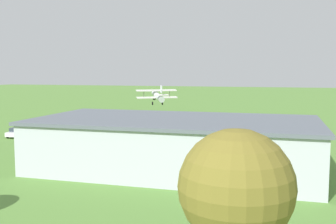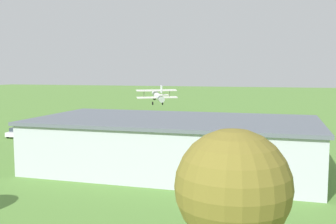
{
  "view_description": "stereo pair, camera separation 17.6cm",
  "coord_description": "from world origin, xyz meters",
  "px_view_note": "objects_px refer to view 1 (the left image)",
  "views": [
    {
      "loc": [
        -16.11,
        73.92,
        10.52
      ],
      "look_at": [
        1.75,
        13.09,
        3.95
      ],
      "focal_mm": 41.76,
      "sensor_mm": 36.0,
      "label": 1
    },
    {
      "loc": [
        -16.28,
        73.87,
        10.52
      ],
      "look_at": [
        1.75,
        13.09,
        3.95
      ],
      "focal_mm": 41.76,
      "sensor_mm": 36.0,
      "label": 2
    }
  ],
  "objects_px": {
    "car_grey": "(46,136)",
    "hangar": "(175,144)",
    "biplane": "(158,96)",
    "person_watching_takeoff": "(283,145)",
    "person_at_fence_line": "(118,132)",
    "car_silver": "(94,137)",
    "person_by_parked_cars": "(302,140)",
    "person_walking_on_apron": "(137,137)",
    "tree_near_perimeter_road": "(236,188)",
    "car_white": "(18,132)"
  },
  "relations": [
    {
      "from": "car_grey",
      "to": "hangar",
      "type": "bearing_deg",
      "value": 154.77
    },
    {
      "from": "biplane",
      "to": "person_watching_takeoff",
      "type": "relative_size",
      "value": 4.58
    },
    {
      "from": "hangar",
      "to": "person_at_fence_line",
      "type": "bearing_deg",
      "value": -50.54
    },
    {
      "from": "car_silver",
      "to": "person_watching_takeoff",
      "type": "bearing_deg",
      "value": -176.82
    },
    {
      "from": "person_at_fence_line",
      "to": "person_by_parked_cars",
      "type": "bearing_deg",
      "value": -179.49
    },
    {
      "from": "hangar",
      "to": "person_at_fence_line",
      "type": "height_order",
      "value": "hangar"
    },
    {
      "from": "person_by_parked_cars",
      "to": "biplane",
      "type": "bearing_deg",
      "value": -26.4
    },
    {
      "from": "car_grey",
      "to": "person_walking_on_apron",
      "type": "xyz_separation_m",
      "value": [
        -13.48,
        -3.18,
        -0.1
      ]
    },
    {
      "from": "hangar",
      "to": "biplane",
      "type": "bearing_deg",
      "value": -68.78
    },
    {
      "from": "biplane",
      "to": "car_silver",
      "type": "bearing_deg",
      "value": 77.66
    },
    {
      "from": "hangar",
      "to": "car_grey",
      "type": "height_order",
      "value": "hangar"
    },
    {
      "from": "car_silver",
      "to": "person_by_parked_cars",
      "type": "height_order",
      "value": "person_by_parked_cars"
    },
    {
      "from": "biplane",
      "to": "person_watching_takeoff",
      "type": "distance_m",
      "value": 28.84
    },
    {
      "from": "car_grey",
      "to": "person_at_fence_line",
      "type": "relative_size",
      "value": 2.63
    },
    {
      "from": "car_silver",
      "to": "tree_near_perimeter_road",
      "type": "height_order",
      "value": "tree_near_perimeter_road"
    },
    {
      "from": "car_grey",
      "to": "person_at_fence_line",
      "type": "distance_m",
      "value": 11.08
    },
    {
      "from": "person_walking_on_apron",
      "to": "tree_near_perimeter_road",
      "type": "relative_size",
      "value": 0.18
    },
    {
      "from": "person_at_fence_line",
      "to": "person_walking_on_apron",
      "type": "relative_size",
      "value": 1.06
    },
    {
      "from": "car_grey",
      "to": "person_watching_takeoff",
      "type": "relative_size",
      "value": 2.54
    },
    {
      "from": "car_white",
      "to": "hangar",
      "type": "bearing_deg",
      "value": 156.32
    },
    {
      "from": "person_by_parked_cars",
      "to": "tree_near_perimeter_road",
      "type": "relative_size",
      "value": 0.21
    },
    {
      "from": "hangar",
      "to": "person_at_fence_line",
      "type": "xyz_separation_m",
      "value": [
        14.15,
        -17.18,
        -1.97
      ]
    },
    {
      "from": "person_at_fence_line",
      "to": "person_walking_on_apron",
      "type": "xyz_separation_m",
      "value": [
        -4.29,
        3.0,
        -0.05
      ]
    },
    {
      "from": "biplane",
      "to": "person_by_parked_cars",
      "type": "relative_size",
      "value": 4.37
    },
    {
      "from": "car_silver",
      "to": "car_white",
      "type": "distance_m",
      "value": 14.5
    },
    {
      "from": "person_watching_takeoff",
      "to": "person_at_fence_line",
      "type": "relative_size",
      "value": 1.04
    },
    {
      "from": "biplane",
      "to": "tree_near_perimeter_road",
      "type": "height_order",
      "value": "tree_near_perimeter_road"
    },
    {
      "from": "person_walking_on_apron",
      "to": "person_by_parked_cars",
      "type": "bearing_deg",
      "value": -172.16
    },
    {
      "from": "car_silver",
      "to": "person_at_fence_line",
      "type": "xyz_separation_m",
      "value": [
        -1.53,
        -5.45,
        -0.06
      ]
    },
    {
      "from": "car_silver",
      "to": "tree_near_perimeter_road",
      "type": "xyz_separation_m",
      "value": [
        -24.91,
        35.95,
        4.92
      ]
    },
    {
      "from": "person_watching_takeoff",
      "to": "person_by_parked_cars",
      "type": "xyz_separation_m",
      "value": [
        -2.57,
        -4.2,
        0.05
      ]
    },
    {
      "from": "car_white",
      "to": "person_at_fence_line",
      "type": "xyz_separation_m",
      "value": [
        -15.95,
        -3.99,
        -0.01
      ]
    },
    {
      "from": "person_by_parked_cars",
      "to": "hangar",
      "type": "bearing_deg",
      "value": 51.72
    },
    {
      "from": "person_walking_on_apron",
      "to": "person_by_parked_cars",
      "type": "xyz_separation_m",
      "value": [
        -23.61,
        -3.25,
        0.13
      ]
    },
    {
      "from": "car_silver",
      "to": "biplane",
      "type": "bearing_deg",
      "value": -102.34
    },
    {
      "from": "car_silver",
      "to": "car_white",
      "type": "xyz_separation_m",
      "value": [
        14.42,
        -1.46,
        -0.04
      ]
    },
    {
      "from": "car_white",
      "to": "tree_near_perimeter_road",
      "type": "height_order",
      "value": "tree_near_perimeter_road"
    },
    {
      "from": "tree_near_perimeter_road",
      "to": "person_by_parked_cars",
      "type": "bearing_deg",
      "value": -96.19
    },
    {
      "from": "car_white",
      "to": "person_at_fence_line",
      "type": "bearing_deg",
      "value": -165.96
    },
    {
      "from": "tree_near_perimeter_road",
      "to": "car_grey",
      "type": "bearing_deg",
      "value": -47.22
    },
    {
      "from": "biplane",
      "to": "tree_near_perimeter_road",
      "type": "distance_m",
      "value": 58.15
    },
    {
      "from": "person_watching_takeoff",
      "to": "hangar",
      "type": "bearing_deg",
      "value": 49.79
    },
    {
      "from": "person_watching_takeoff",
      "to": "person_walking_on_apron",
      "type": "distance_m",
      "value": 21.06
    },
    {
      "from": "car_silver",
      "to": "car_grey",
      "type": "relative_size",
      "value": 1.0
    },
    {
      "from": "tree_near_perimeter_road",
      "to": "car_white",
      "type": "bearing_deg",
      "value": -43.56
    },
    {
      "from": "person_at_fence_line",
      "to": "person_walking_on_apron",
      "type": "height_order",
      "value": "person_at_fence_line"
    },
    {
      "from": "car_silver",
      "to": "car_grey",
      "type": "bearing_deg",
      "value": 5.5
    },
    {
      "from": "car_white",
      "to": "person_by_parked_cars",
      "type": "xyz_separation_m",
      "value": [
        -43.85,
        -4.24,
        0.07
      ]
    },
    {
      "from": "car_silver",
      "to": "car_white",
      "type": "relative_size",
      "value": 0.88
    },
    {
      "from": "hangar",
      "to": "car_silver",
      "type": "relative_size",
      "value": 7.08
    }
  ]
}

